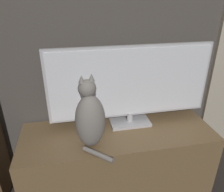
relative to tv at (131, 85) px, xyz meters
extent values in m
cube|color=brown|center=(-0.10, -0.09, -0.53)|extent=(1.30, 0.46, 0.48)
cube|color=#B7B7BC|center=(0.00, 0.00, -0.29)|extent=(0.28, 0.17, 0.02)
cylinder|color=#B7B7BC|center=(0.00, 0.00, -0.24)|extent=(0.04, 0.04, 0.06)
cube|color=#B7B7BC|center=(0.00, 0.00, 0.02)|extent=(1.10, 0.02, 0.49)
cube|color=white|center=(0.00, -0.01, 0.02)|extent=(1.07, 0.01, 0.46)
ellipsoid|color=gray|center=(-0.30, -0.20, -0.13)|extent=(0.21, 0.20, 0.34)
ellipsoid|color=silver|center=(-0.31, -0.14, -0.14)|extent=(0.11, 0.07, 0.19)
sphere|color=gray|center=(-0.30, -0.17, 0.07)|extent=(0.12, 0.12, 0.10)
cone|color=gray|center=(-0.33, -0.17, 0.13)|extent=(0.04, 0.04, 0.04)
cone|color=gray|center=(-0.28, -0.16, 0.13)|extent=(0.04, 0.04, 0.04)
cylinder|color=gray|center=(-0.27, -0.31, -0.28)|extent=(0.17, 0.16, 0.03)
camera|label=1|loc=(-0.39, -1.29, 0.56)|focal=35.00mm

